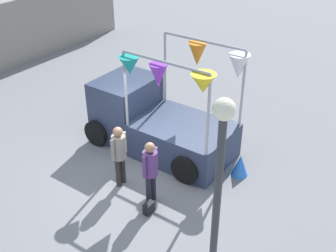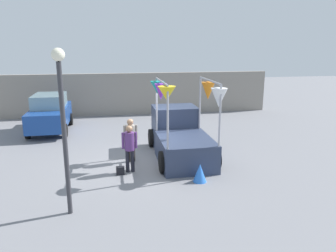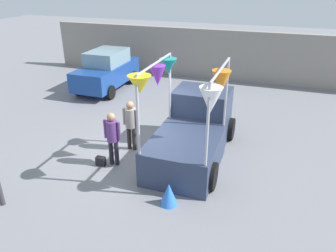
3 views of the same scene
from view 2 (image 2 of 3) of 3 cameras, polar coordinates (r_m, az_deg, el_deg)
ground_plane at (r=12.48m, az=-4.24°, el=-6.26°), size 60.00×60.00×0.00m
vendor_truck at (r=12.96m, az=2.00°, el=-1.33°), size 2.48×4.14×3.10m
parked_car at (r=17.64m, az=-19.87°, el=2.15°), size 1.88×4.00×1.88m
person_customer at (r=11.29m, az=-6.71°, el=-3.16°), size 0.53×0.34×1.66m
person_vendor at (r=12.28m, az=-6.53°, el=-1.76°), size 0.53×0.34×1.66m
handbag at (r=11.37m, az=-8.30°, el=-7.69°), size 0.28×0.16×0.28m
street_lamp at (r=8.39m, az=-17.91°, el=2.51°), size 0.32×0.32×4.25m
brick_boundary_wall at (r=20.76m, az=-6.88°, el=5.56°), size 18.00×0.36×2.60m
folded_kite_bundle_azure at (r=10.69m, az=5.57°, el=-8.13°), size 0.60×0.60×0.60m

